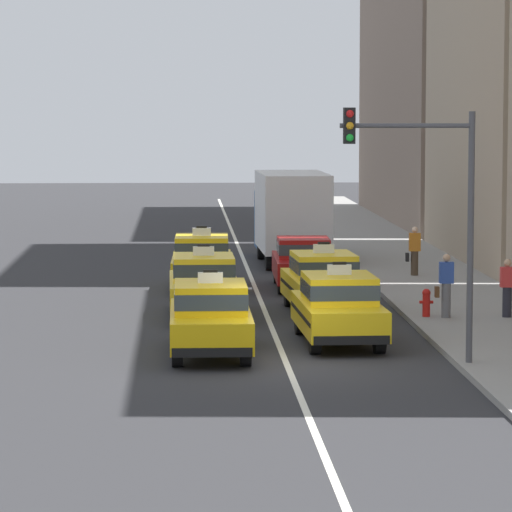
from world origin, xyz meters
TOP-DOWN VIEW (x-y plane):
  - ground_plane at (0.00, 0.00)m, footprint 160.00×160.00m
  - lane_stripe_left_right at (0.00, 20.00)m, footprint 0.14×80.00m
  - sidewalk_curb at (5.60, 15.00)m, footprint 4.00×90.00m
  - taxi_left_nearest at (-1.64, 1.48)m, footprint 1.84×4.57m
  - taxi_left_second at (-1.70, 7.87)m, footprint 1.85×4.57m
  - taxi_left_third at (-1.66, 14.11)m, footprint 1.91×4.60m
  - taxi_right_nearest at (1.42, 3.03)m, footprint 1.95×4.61m
  - taxi_right_second at (1.55, 8.38)m, footprint 2.03×4.64m
  - sedan_right_third at (1.46, 14.12)m, footprint 1.85×4.33m
  - box_truck_right_fourth at (1.62, 21.84)m, footprint 2.41×7.01m
  - pedestrian_near_crosswalk at (4.55, 6.35)m, footprint 0.47×0.24m
  - pedestrian_mid_block at (5.25, 16.36)m, footprint 0.47×0.24m
  - pedestrian_trailing at (6.17, 6.38)m, footprint 0.47×0.24m
  - fire_hydrant at (4.08, 6.56)m, footprint 0.36×0.22m
  - traffic_light_pole at (2.89, -0.63)m, footprint 2.87×0.33m

SIDE VIEW (x-z plane):
  - ground_plane at x=0.00m, z-range 0.00..0.00m
  - lane_stripe_left_right at x=0.00m, z-range 0.00..0.01m
  - sidewalk_curb at x=5.60m, z-range 0.00..0.15m
  - fire_hydrant at x=4.08m, z-range 0.18..0.91m
  - sedan_right_third at x=1.46m, z-range 0.06..1.64m
  - taxi_left_nearest at x=-1.64m, z-range -0.10..1.86m
  - taxi_left_second at x=-1.70m, z-range -0.10..1.86m
  - taxi_left_third at x=-1.66m, z-range -0.10..1.86m
  - taxi_right_nearest at x=1.42m, z-range -0.10..1.86m
  - taxi_right_second at x=1.55m, z-range -0.10..1.86m
  - pedestrian_trailing at x=6.17m, z-range 0.15..1.66m
  - pedestrian_mid_block at x=5.25m, z-range 0.15..1.73m
  - pedestrian_near_crosswalk at x=4.55m, z-range 0.15..1.81m
  - box_truck_right_fourth at x=1.62m, z-range 0.14..3.41m
  - traffic_light_pole at x=2.89m, z-range 1.03..6.61m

